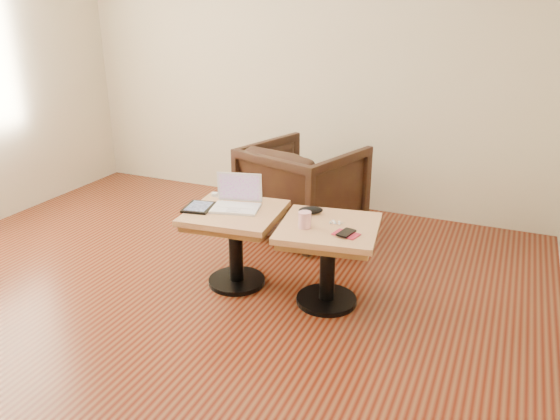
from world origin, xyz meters
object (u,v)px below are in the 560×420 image
at_px(laptop, 237,201).
at_px(armchair, 303,189).
at_px(side_table_right, 328,245).
at_px(striped_cup, 305,220).
at_px(side_table_left, 235,229).

distance_m(laptop, armchair, 0.98).
xyz_separation_m(side_table_right, laptop, (-0.65, 0.05, 0.18)).
distance_m(striped_cup, armchair, 1.20).
relative_size(side_table_left, laptop, 1.85).
distance_m(side_table_left, striped_cup, 0.56).
height_order(side_table_left, laptop, laptop).
xyz_separation_m(side_table_left, striped_cup, (0.52, -0.09, 0.18)).
bearing_deg(side_table_right, laptop, 167.37).
height_order(side_table_left, armchair, armchair).
distance_m(side_table_right, laptop, 0.68).
height_order(side_table_right, armchair, armchair).
xyz_separation_m(side_table_right, armchair, (-0.56, 1.00, -0.02)).
bearing_deg(side_table_left, striped_cup, -15.51).
bearing_deg(armchair, striped_cup, 129.01).
bearing_deg(side_table_right, striped_cup, -150.64).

